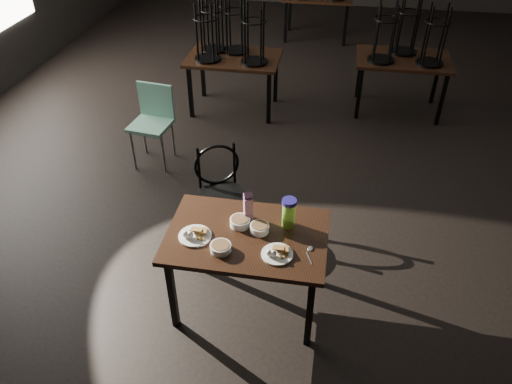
% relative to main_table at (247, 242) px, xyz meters
% --- Properties ---
extents(main_table, '(1.20, 0.80, 0.75)m').
position_rel_main_table_xyz_m(main_table, '(0.00, 0.00, 0.00)').
color(main_table, black).
rests_on(main_table, ground).
extents(plate_left, '(0.25, 0.25, 0.08)m').
position_rel_main_table_xyz_m(plate_left, '(-0.38, -0.09, 0.10)').
color(plate_left, white).
rests_on(plate_left, main_table).
extents(plate_right, '(0.23, 0.23, 0.07)m').
position_rel_main_table_xyz_m(plate_right, '(0.25, -0.18, 0.10)').
color(plate_right, white).
rests_on(plate_right, main_table).
extents(bowl_near, '(0.15, 0.15, 0.06)m').
position_rel_main_table_xyz_m(bowl_near, '(-0.07, 0.10, 0.11)').
color(bowl_near, white).
rests_on(bowl_near, main_table).
extents(bowl_far, '(0.15, 0.15, 0.06)m').
position_rel_main_table_xyz_m(bowl_far, '(0.09, 0.05, 0.11)').
color(bowl_far, white).
rests_on(bowl_far, main_table).
extents(bowl_big, '(0.15, 0.15, 0.05)m').
position_rel_main_table_xyz_m(bowl_big, '(-0.15, -0.20, 0.11)').
color(bowl_big, white).
rests_on(bowl_big, main_table).
extents(juice_carton, '(0.08, 0.08, 0.26)m').
position_rel_main_table_xyz_m(juice_carton, '(-0.02, 0.17, 0.20)').
color(juice_carton, '#851861').
rests_on(juice_carton, main_table).
extents(water_bottle, '(0.14, 0.14, 0.24)m').
position_rel_main_table_xyz_m(water_bottle, '(0.29, 0.16, 0.20)').
color(water_bottle, '#9AED45').
rests_on(water_bottle, main_table).
extents(spoon, '(0.06, 0.19, 0.01)m').
position_rel_main_table_xyz_m(spoon, '(0.48, -0.09, 0.08)').
color(spoon, silver).
rests_on(spoon, main_table).
extents(bentwood_chair, '(0.49, 0.49, 0.92)m').
position_rel_main_table_xyz_m(bentwood_chair, '(-0.41, 0.83, -0.13)').
color(bentwood_chair, black).
rests_on(bentwood_chair, ground).
extents(school_chair, '(0.47, 0.47, 0.91)m').
position_rel_main_table_xyz_m(school_chair, '(-1.44, 1.97, -0.12)').
color(school_chair, '#72B29B').
rests_on(school_chair, ground).
extents(bg_table_left, '(1.20, 0.80, 1.48)m').
position_rel_main_table_xyz_m(bg_table_left, '(-0.83, 3.37, 0.13)').
color(bg_table_left, black).
rests_on(bg_table_left, ground).
extents(bg_table_right, '(1.20, 0.80, 1.48)m').
position_rel_main_table_xyz_m(bg_table_right, '(1.38, 3.68, 0.11)').
color(bg_table_right, black).
rests_on(bg_table_right, ground).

